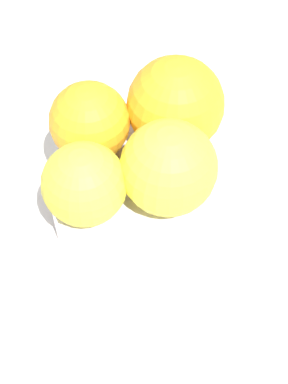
{
  "coord_description": "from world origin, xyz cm",
  "views": [
    {
      "loc": [
        0.33,
        -27.17,
        40.76
      ],
      "look_at": [
        0.0,
        0.0,
        3.2
      ],
      "focal_mm": 51.26,
      "sensor_mm": 36.0,
      "label": 1
    }
  ],
  "objects_px": {
    "orange_in_bowl_1": "(86,122)",
    "orange_in_bowl_2": "(171,105)",
    "orange_in_bowl_0": "(164,168)",
    "orange_in_bowl_3": "(80,184)",
    "fruit_bowl": "(144,196)"
  },
  "relations": [
    {
      "from": "orange_in_bowl_0",
      "to": "orange_in_bowl_1",
      "type": "bearing_deg",
      "value": 141.6
    },
    {
      "from": "orange_in_bowl_1",
      "to": "orange_in_bowl_2",
      "type": "relative_size",
      "value": 0.83
    },
    {
      "from": "orange_in_bowl_1",
      "to": "orange_in_bowl_3",
      "type": "bearing_deg",
      "value": -89.68
    },
    {
      "from": "orange_in_bowl_0",
      "to": "orange_in_bowl_3",
      "type": "relative_size",
      "value": 1.15
    },
    {
      "from": "orange_in_bowl_3",
      "to": "orange_in_bowl_1",
      "type": "bearing_deg",
      "value": 90.32
    },
    {
      "from": "fruit_bowl",
      "to": "orange_in_bowl_2",
      "type": "relative_size",
      "value": 2.08
    },
    {
      "from": "orange_in_bowl_1",
      "to": "orange_in_bowl_3",
      "type": "distance_m",
      "value": 0.06
    },
    {
      "from": "orange_in_bowl_2",
      "to": "orange_in_bowl_1",
      "type": "bearing_deg",
      "value": -169.23
    },
    {
      "from": "fruit_bowl",
      "to": "orange_in_bowl_0",
      "type": "height_order",
      "value": "orange_in_bowl_0"
    },
    {
      "from": "fruit_bowl",
      "to": "orange_in_bowl_2",
      "type": "distance_m",
      "value": 0.08
    },
    {
      "from": "orange_in_bowl_0",
      "to": "orange_in_bowl_1",
      "type": "height_order",
      "value": "orange_in_bowl_0"
    },
    {
      "from": "orange_in_bowl_1",
      "to": "orange_in_bowl_3",
      "type": "height_order",
      "value": "orange_in_bowl_1"
    },
    {
      "from": "orange_in_bowl_1",
      "to": "orange_in_bowl_2",
      "type": "xyz_separation_m",
      "value": [
        0.07,
        0.01,
        0.01
      ]
    },
    {
      "from": "fruit_bowl",
      "to": "orange_in_bowl_1",
      "type": "bearing_deg",
      "value": 147.84
    },
    {
      "from": "orange_in_bowl_0",
      "to": "orange_in_bowl_3",
      "type": "distance_m",
      "value": 0.06
    }
  ]
}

